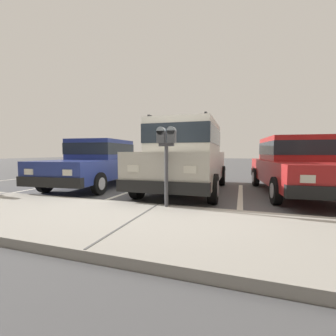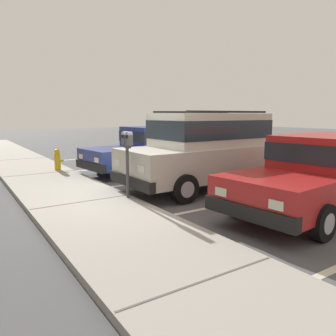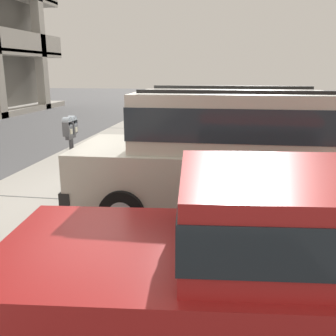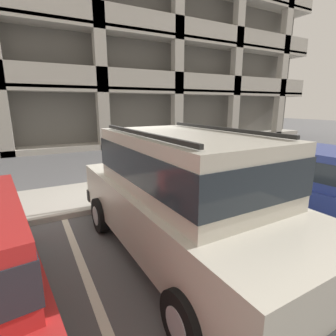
{
  "view_description": "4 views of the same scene",
  "coord_description": "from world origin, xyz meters",
  "px_view_note": "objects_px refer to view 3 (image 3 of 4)",
  "views": [
    {
      "loc": [
        -1.52,
        4.24,
        1.12
      ],
      "look_at": [
        0.25,
        -1.13,
        0.73
      ],
      "focal_mm": 24.0,
      "sensor_mm": 36.0,
      "label": 1
    },
    {
      "loc": [
        -6.6,
        3.5,
        1.94
      ],
      "look_at": [
        -0.38,
        -0.6,
        0.72
      ],
      "focal_mm": 35.0,
      "sensor_mm": 36.0,
      "label": 2
    },
    {
      "loc": [
        -5.77,
        -2.1,
        2.3
      ],
      "look_at": [
        -0.09,
        -1.2,
        0.78
      ],
      "focal_mm": 40.0,
      "sensor_mm": 36.0,
      "label": 3
    },
    {
      "loc": [
        -2.04,
        -5.36,
        2.38
      ],
      "look_at": [
        0.33,
        -1.03,
        1.18
      ],
      "focal_mm": 28.0,
      "sensor_mm": 36.0,
      "label": 4
    }
  ],
  "objects_px": {
    "red_sedan": "(279,258)",
    "dark_hatchback": "(229,135)",
    "silver_suv": "(228,150)",
    "fire_hydrant": "(129,136)",
    "parking_meter_near": "(71,140)"
  },
  "relations": [
    {
      "from": "silver_suv",
      "to": "parking_meter_near",
      "type": "distance_m",
      "value": 2.5
    },
    {
      "from": "parking_meter_near",
      "to": "fire_hydrant",
      "type": "relative_size",
      "value": 2.09
    },
    {
      "from": "fire_hydrant",
      "to": "parking_meter_near",
      "type": "bearing_deg",
      "value": -176.32
    },
    {
      "from": "silver_suv",
      "to": "dark_hatchback",
      "type": "height_order",
      "value": "silver_suv"
    },
    {
      "from": "silver_suv",
      "to": "red_sedan",
      "type": "height_order",
      "value": "silver_suv"
    },
    {
      "from": "red_sedan",
      "to": "fire_hydrant",
      "type": "xyz_separation_m",
      "value": [
        7.33,
        3.21,
        -0.36
      ]
    },
    {
      "from": "red_sedan",
      "to": "dark_hatchback",
      "type": "xyz_separation_m",
      "value": [
        5.93,
        0.41,
        0.0
      ]
    },
    {
      "from": "silver_suv",
      "to": "fire_hydrant",
      "type": "relative_size",
      "value": 6.88
    },
    {
      "from": "silver_suv",
      "to": "parking_meter_near",
      "type": "height_order",
      "value": "silver_suv"
    },
    {
      "from": "dark_hatchback",
      "to": "parking_meter_near",
      "type": "xyz_separation_m",
      "value": [
        -3.21,
        2.5,
        0.39
      ]
    },
    {
      "from": "silver_suv",
      "to": "red_sedan",
      "type": "distance_m",
      "value": 2.95
    },
    {
      "from": "red_sedan",
      "to": "dark_hatchback",
      "type": "distance_m",
      "value": 5.94
    },
    {
      "from": "fire_hydrant",
      "to": "dark_hatchback",
      "type": "bearing_deg",
      "value": -116.63
    },
    {
      "from": "red_sedan",
      "to": "fire_hydrant",
      "type": "height_order",
      "value": "red_sedan"
    },
    {
      "from": "parking_meter_near",
      "to": "fire_hydrant",
      "type": "xyz_separation_m",
      "value": [
        4.62,
        0.3,
        -0.75
      ]
    }
  ]
}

